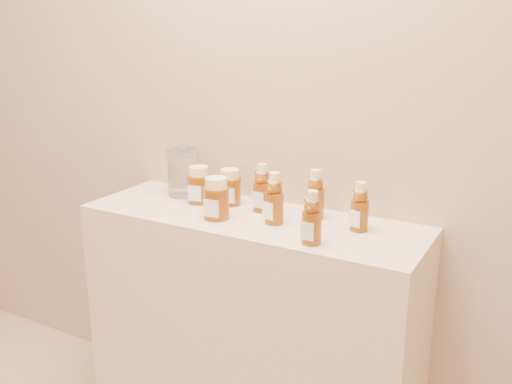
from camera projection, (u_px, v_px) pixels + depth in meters
The scene contains 11 objects.
wall_back at pixel (279, 78), 1.99m from camera, with size 3.50×0.02×2.70m, color tan.
display_table at pixel (251, 333), 2.08m from camera, with size 1.20×0.40×0.90m, color beige.
bear_bottle_back_left at pixel (262, 185), 1.98m from camera, with size 0.07×0.07×0.19m, color #6B2F08, non-canonical shape.
bear_bottle_back_mid at pixel (315, 191), 1.91m from camera, with size 0.07×0.07×0.19m, color #6B2F08, non-canonical shape.
bear_bottle_back_right at pixel (360, 203), 1.79m from camera, with size 0.06×0.06×0.18m, color #6B2F08, non-canonical shape.
bear_bottle_front_left at pixel (274, 195), 1.86m from camera, with size 0.07×0.07×0.20m, color #6B2F08, non-canonical shape.
bear_bottle_front_right at pixel (312, 214), 1.68m from camera, with size 0.06×0.06×0.19m, color #6B2F08, non-canonical shape.
honey_jar_left at pixel (199, 185), 2.08m from camera, with size 0.09×0.09×0.14m, color #6B2F08, non-canonical shape.
honey_jar_back at pixel (230, 187), 2.06m from camera, with size 0.08×0.08×0.13m, color #6B2F08, non-canonical shape.
honey_jar_front at pixel (216, 198), 1.91m from camera, with size 0.09×0.09×0.14m, color #6B2F08, non-canonical shape.
glass_canister at pixel (183, 170), 2.17m from camera, with size 0.13×0.13×0.19m, color white, non-canonical shape.
Camera 1 is at (0.92, -0.05, 1.53)m, focal length 40.00 mm.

